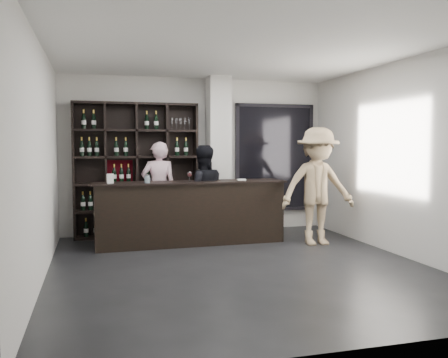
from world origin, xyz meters
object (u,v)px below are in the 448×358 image
object	(u,v)px
wine_shelf	(137,170)
taster_black	(202,193)
taster_pink	(159,190)
tasting_counter	(191,213)
customer	(318,186)

from	to	relation	value
wine_shelf	taster_black	bearing A→B (deg)	-34.25
wine_shelf	taster_pink	bearing A→B (deg)	-23.78
tasting_counter	customer	xyz separation A→B (m)	(2.02, -0.58, 0.44)
tasting_counter	taster_pink	bearing A→B (deg)	117.88
taster_pink	wine_shelf	bearing A→B (deg)	-21.83
tasting_counter	taster_pink	xyz separation A→B (m)	(-0.43, 0.77, 0.33)
taster_black	customer	xyz separation A→B (m)	(1.77, -0.80, 0.15)
tasting_counter	wine_shelf	bearing A→B (deg)	129.50
customer	tasting_counter	bearing A→B (deg)	166.68
wine_shelf	tasting_counter	distance (m)	1.40
taster_pink	taster_black	xyz separation A→B (m)	(0.68, -0.55, -0.03)
taster_pink	tasting_counter	bearing A→B (deg)	120.94
taster_pink	customer	size ratio (longest dim) A/B	0.88
wine_shelf	taster_pink	world-z (taller)	wine_shelf
wine_shelf	taster_black	xyz separation A→B (m)	(1.05, -0.72, -0.38)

